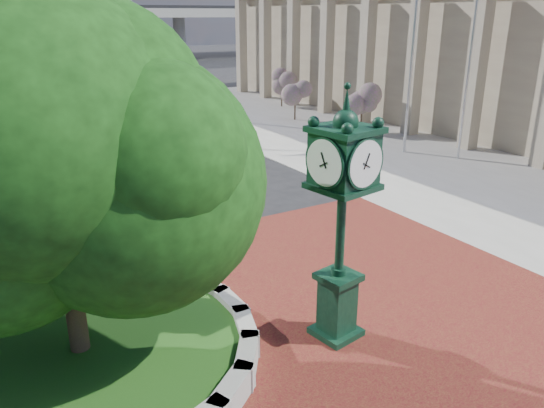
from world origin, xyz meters
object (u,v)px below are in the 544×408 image
at_px(flagpole_b, 470,55).
at_px(street_lamp_near, 137,36).
at_px(parked_car, 81,81).
at_px(street_lamp_far, 9,31).
at_px(flagpole_a, 414,30).
at_px(post_clock, 342,210).

xyz_separation_m(flagpole_b, street_lamp_near, (-8.63, 19.83, 0.36)).
relative_size(parked_car, flagpole_b, 0.52).
distance_m(parked_car, flagpole_b, 35.12).
xyz_separation_m(parked_car, street_lamp_far, (-5.01, 1.62, 4.20)).
relative_size(parked_car, flagpole_a, 0.42).
xyz_separation_m(flagpole_b, street_lamp_far, (-14.73, 35.15, 0.32)).
height_order(parked_car, flagpole_a, flagpole_a).
distance_m(parked_car, flagpole_a, 32.81).
height_order(parked_car, street_lamp_near, street_lamp_near).
height_order(flagpole_b, street_lamp_near, flagpole_b).
bearing_deg(flagpole_a, flagpole_b, -59.61).
distance_m(flagpole_a, flagpole_b, 2.76).
bearing_deg(flagpole_a, post_clock, -139.09).
height_order(parked_car, flagpole_b, flagpole_b).
relative_size(flagpole_a, street_lamp_near, 1.30).
relative_size(flagpole_a, flagpole_b, 1.22).
distance_m(post_clock, street_lamp_far, 43.79).
bearing_deg(post_clock, flagpole_a, 40.91).
relative_size(post_clock, parked_car, 1.09).
relative_size(street_lamp_near, street_lamp_far, 1.01).
bearing_deg(flagpole_b, street_lamp_far, 112.74).
distance_m(post_clock, parked_car, 42.35).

